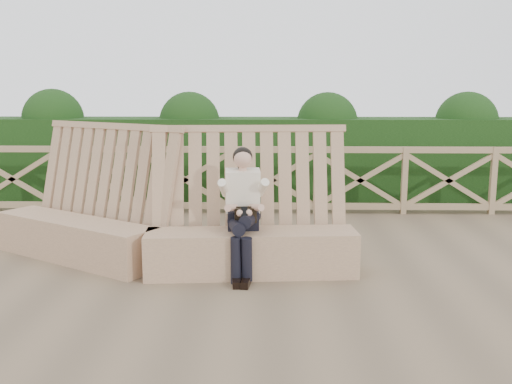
{
  "coord_description": "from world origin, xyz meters",
  "views": [
    {
      "loc": [
        -0.05,
        -5.69,
        1.98
      ],
      "look_at": [
        -0.19,
        0.4,
        0.9
      ],
      "focal_mm": 40.0,
      "sensor_mm": 36.0,
      "label": 1
    }
  ],
  "objects": [
    {
      "name": "ground",
      "position": [
        0.0,
        0.0,
        0.0
      ],
      "size": [
        60.0,
        60.0,
        0.0
      ],
      "primitive_type": "plane",
      "color": "brown",
      "rests_on": "ground"
    },
    {
      "name": "bench",
      "position": [
        -1.28,
        0.65,
        0.41
      ],
      "size": [
        4.37,
        1.89,
        1.62
      ],
      "rotation": [
        0.0,
        0.0,
        -0.25
      ],
      "color": "#957155",
      "rests_on": "ground"
    },
    {
      "name": "woman",
      "position": [
        -0.33,
        0.33,
        0.76
      ],
      "size": [
        0.4,
        0.82,
        1.39
      ],
      "rotation": [
        0.0,
        0.0,
        0.09
      ],
      "color": "black",
      "rests_on": "ground"
    },
    {
      "name": "guardrail",
      "position": [
        0.0,
        3.5,
        0.55
      ],
      "size": [
        10.1,
        0.09,
        1.1
      ],
      "color": "#876A4E",
      "rests_on": "ground"
    },
    {
      "name": "hedge",
      "position": [
        0.0,
        4.7,
        0.75
      ],
      "size": [
        12.0,
        1.2,
        1.5
      ],
      "primitive_type": "cube",
      "color": "black",
      "rests_on": "ground"
    }
  ]
}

